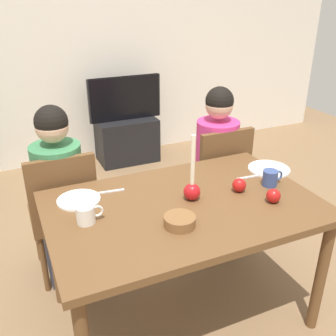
# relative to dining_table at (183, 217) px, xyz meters

# --- Properties ---
(ground_plane) EXTENTS (7.68, 7.68, 0.00)m
(ground_plane) POSITION_rel_dining_table_xyz_m (0.00, 0.00, -0.67)
(ground_plane) COLOR brown
(back_wall) EXTENTS (6.40, 0.10, 2.60)m
(back_wall) POSITION_rel_dining_table_xyz_m (0.00, 2.60, 0.63)
(back_wall) COLOR silver
(back_wall) RESTS_ON ground
(dining_table) EXTENTS (1.40, 0.90, 0.75)m
(dining_table) POSITION_rel_dining_table_xyz_m (0.00, 0.00, 0.00)
(dining_table) COLOR brown
(dining_table) RESTS_ON ground
(chair_left) EXTENTS (0.40, 0.40, 0.90)m
(chair_left) POSITION_rel_dining_table_xyz_m (-0.53, 0.61, -0.15)
(chair_left) COLOR brown
(chair_left) RESTS_ON ground
(chair_right) EXTENTS (0.40, 0.40, 0.90)m
(chair_right) POSITION_rel_dining_table_xyz_m (0.58, 0.61, -0.15)
(chair_right) COLOR brown
(chair_right) RESTS_ON ground
(person_left_child) EXTENTS (0.30, 0.30, 1.17)m
(person_left_child) POSITION_rel_dining_table_xyz_m (-0.53, 0.64, -0.10)
(person_left_child) COLOR #33384C
(person_left_child) RESTS_ON ground
(person_right_child) EXTENTS (0.30, 0.30, 1.17)m
(person_right_child) POSITION_rel_dining_table_xyz_m (0.58, 0.64, -0.10)
(person_right_child) COLOR #33384C
(person_right_child) RESTS_ON ground
(tv_stand) EXTENTS (0.64, 0.40, 0.48)m
(tv_stand) POSITION_rel_dining_table_xyz_m (0.43, 2.30, -0.43)
(tv_stand) COLOR black
(tv_stand) RESTS_ON ground
(tv) EXTENTS (0.79, 0.05, 0.46)m
(tv) POSITION_rel_dining_table_xyz_m (0.43, 2.30, 0.04)
(tv) COLOR black
(tv) RESTS_ON tv_stand
(candle_centerpiece) EXTENTS (0.09, 0.09, 0.36)m
(candle_centerpiece) POSITION_rel_dining_table_xyz_m (0.06, 0.03, 0.16)
(candle_centerpiece) COLOR red
(candle_centerpiece) RESTS_ON dining_table
(plate_left) EXTENTS (0.23, 0.23, 0.01)m
(plate_left) POSITION_rel_dining_table_xyz_m (-0.49, 0.25, 0.09)
(plate_left) COLOR white
(plate_left) RESTS_ON dining_table
(plate_right) EXTENTS (0.25, 0.25, 0.01)m
(plate_right) POSITION_rel_dining_table_xyz_m (0.66, 0.16, 0.09)
(plate_right) COLOR white
(plate_right) RESTS_ON dining_table
(mug_left) EXTENTS (0.13, 0.09, 0.09)m
(mug_left) POSITION_rel_dining_table_xyz_m (-0.50, 0.03, 0.13)
(mug_left) COLOR silver
(mug_left) RESTS_ON dining_table
(mug_right) EXTENTS (0.13, 0.08, 0.09)m
(mug_right) POSITION_rel_dining_table_xyz_m (0.54, -0.01, 0.13)
(mug_right) COLOR #33477F
(mug_right) RESTS_ON dining_table
(fork_left) EXTENTS (0.18, 0.03, 0.01)m
(fork_left) POSITION_rel_dining_table_xyz_m (-0.33, 0.28, 0.09)
(fork_left) COLOR silver
(fork_left) RESTS_ON dining_table
(fork_right) EXTENTS (0.18, 0.03, 0.01)m
(fork_right) POSITION_rel_dining_table_xyz_m (0.50, 0.12, 0.09)
(fork_right) COLOR silver
(fork_right) RESTS_ON dining_table
(bowl_walnuts) EXTENTS (0.15, 0.15, 0.05)m
(bowl_walnuts) POSITION_rel_dining_table_xyz_m (-0.11, -0.17, 0.11)
(bowl_walnuts) COLOR brown
(bowl_walnuts) RESTS_ON dining_table
(apple_near_candle) EXTENTS (0.08, 0.08, 0.08)m
(apple_near_candle) POSITION_rel_dining_table_xyz_m (0.43, -0.17, 0.12)
(apple_near_candle) COLOR #AB1614
(apple_near_candle) RESTS_ON dining_table
(apple_by_left_plate) EXTENTS (0.08, 0.08, 0.08)m
(apple_by_left_plate) POSITION_rel_dining_table_xyz_m (0.34, -0.00, 0.12)
(apple_by_left_plate) COLOR #B21514
(apple_by_left_plate) RESTS_ON dining_table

